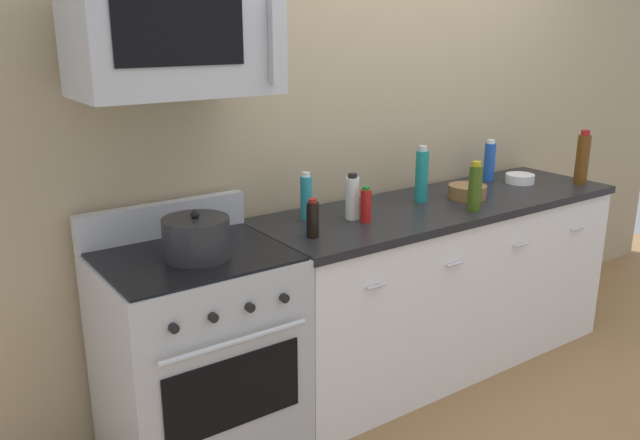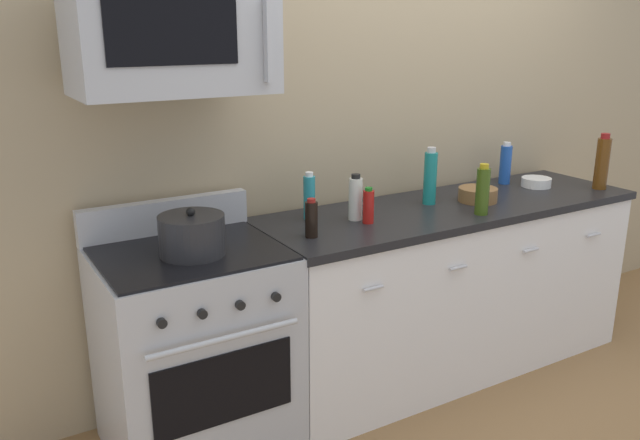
% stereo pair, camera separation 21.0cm
% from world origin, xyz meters
% --- Properties ---
extents(ground_plane, '(6.22, 6.22, 0.00)m').
position_xyz_m(ground_plane, '(0.00, 0.00, 0.00)').
color(ground_plane, olive).
extents(back_wall, '(5.18, 0.10, 2.70)m').
position_xyz_m(back_wall, '(0.00, 0.41, 1.35)').
color(back_wall, tan).
rests_on(back_wall, ground_plane).
extents(counter_unit, '(2.09, 0.66, 0.92)m').
position_xyz_m(counter_unit, '(-0.00, -0.00, 0.46)').
color(counter_unit, white).
rests_on(counter_unit, ground_plane).
extents(range_oven, '(0.76, 0.69, 1.07)m').
position_xyz_m(range_oven, '(-1.42, 0.00, 0.47)').
color(range_oven, '#B7BABF').
rests_on(range_oven, ground_plane).
extents(microwave, '(0.74, 0.44, 0.40)m').
position_xyz_m(microwave, '(-1.42, 0.05, 1.75)').
color(microwave, '#B7BABF').
extents(bottle_soy_sauce_dark, '(0.06, 0.06, 0.17)m').
position_xyz_m(bottle_soy_sauce_dark, '(-0.90, -0.10, 1.00)').
color(bottle_soy_sauce_dark, black).
rests_on(bottle_soy_sauce_dark, countertop_slab).
extents(bottle_vinegar_white, '(0.07, 0.07, 0.22)m').
position_xyz_m(bottle_vinegar_white, '(-0.59, 0.03, 1.02)').
color(bottle_vinegar_white, silver).
rests_on(bottle_vinegar_white, countertop_slab).
extents(bottle_dish_soap, '(0.06, 0.06, 0.23)m').
position_xyz_m(bottle_dish_soap, '(-0.77, 0.15, 1.03)').
color(bottle_dish_soap, teal).
rests_on(bottle_dish_soap, countertop_slab).
extents(bottle_soda_blue, '(0.07, 0.07, 0.24)m').
position_xyz_m(bottle_soda_blue, '(0.56, 0.19, 1.04)').
color(bottle_soda_blue, '#1E4CA5').
rests_on(bottle_soda_blue, countertop_slab).
extents(bottle_hot_sauce_red, '(0.05, 0.05, 0.17)m').
position_xyz_m(bottle_hot_sauce_red, '(-0.57, -0.05, 1.00)').
color(bottle_hot_sauce_red, '#B21914').
rests_on(bottle_hot_sauce_red, countertop_slab).
extents(bottle_wine_amber, '(0.07, 0.07, 0.31)m').
position_xyz_m(bottle_wine_amber, '(0.93, -0.17, 1.07)').
color(bottle_wine_amber, '#59330F').
rests_on(bottle_wine_amber, countertop_slab).
extents(bottle_sparkling_teal, '(0.07, 0.07, 0.29)m').
position_xyz_m(bottle_sparkling_teal, '(-0.10, 0.07, 1.06)').
color(bottle_sparkling_teal, '#197F7A').
rests_on(bottle_sparkling_teal, countertop_slab).
extents(bottle_olive_oil, '(0.07, 0.07, 0.25)m').
position_xyz_m(bottle_olive_oil, '(-0.01, -0.21, 1.04)').
color(bottle_olive_oil, '#385114').
rests_on(bottle_olive_oil, countertop_slab).
extents(bowl_wooden_salad, '(0.20, 0.20, 0.07)m').
position_xyz_m(bowl_wooden_salad, '(0.15, -0.02, 0.96)').
color(bowl_wooden_salad, brown).
rests_on(bowl_wooden_salad, countertop_slab).
extents(bowl_white_ceramic, '(0.17, 0.17, 0.05)m').
position_xyz_m(bowl_white_ceramic, '(0.66, 0.04, 0.95)').
color(bowl_white_ceramic, white).
rests_on(bowl_white_ceramic, countertop_slab).
extents(stockpot, '(0.26, 0.26, 0.20)m').
position_xyz_m(stockpot, '(-1.42, -0.05, 1.00)').
color(stockpot, '#262628').
rests_on(stockpot, range_oven).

